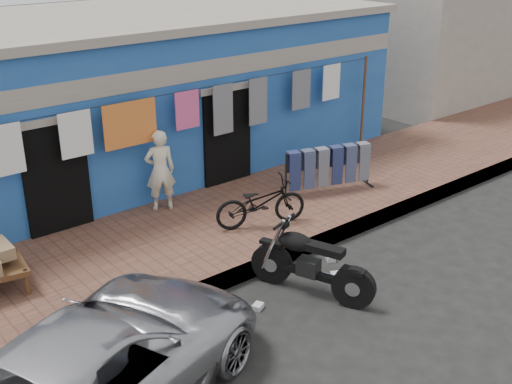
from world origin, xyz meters
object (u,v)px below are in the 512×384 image
at_px(car, 100,364).
at_px(motorcycle, 312,261).
at_px(bicycle, 261,198).
at_px(jeans_rack, 328,168).
at_px(seated_person, 160,170).

distance_m(car, motorcycle, 3.50).
bearing_deg(bicycle, jeans_rack, -58.87).
relative_size(car, motorcycle, 2.49).
bearing_deg(jeans_rack, bicycle, -169.03).
height_order(car, seated_person, seated_person).
bearing_deg(seated_person, jeans_rack, 174.99).
bearing_deg(bicycle, car, 138.14).
relative_size(seated_person, bicycle, 0.94).
distance_m(car, bicycle, 4.62).
xyz_separation_m(bicycle, jeans_rack, (2.01, 0.39, -0.06)).
height_order(bicycle, jeans_rack, bicycle).
bearing_deg(car, jeans_rack, -87.35).
relative_size(car, jeans_rack, 2.33).
bearing_deg(car, seated_person, -59.45).
distance_m(motorcycle, jeans_rack, 3.46).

